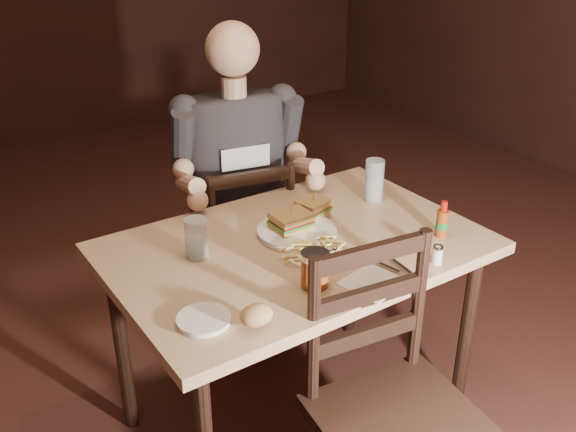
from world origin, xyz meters
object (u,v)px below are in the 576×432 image
chair_near (402,424)px  glass_left (196,238)px  diner (239,147)px  chair_far (239,249)px  side_plate (204,321)px  dinner_plate (297,233)px  glass_right (374,180)px  main_table (296,264)px  hot_sauce (443,219)px  syrup_dispenser (315,269)px

chair_near → glass_left: bearing=118.3°
diner → glass_left: bearing=-122.3°
chair_far → side_plate: 1.05m
diner → glass_left: diner is taller
chair_near → glass_left: (-0.28, 0.69, 0.36)m
dinner_plate → diner: bearing=84.4°
side_plate → glass_right: bearing=22.8°
glass_right → side_plate: size_ratio=1.11×
main_table → side_plate: bearing=-151.9°
chair_far → hot_sauce: bearing=122.5°
glass_right → hot_sauce: (0.01, -0.35, -0.02)m
chair_near → glass_left: 0.83m
glass_right → hot_sauce: 0.35m
hot_sauce → main_table: bearing=153.6°
chair_near → glass_left: size_ratio=7.16×
main_table → diner: diner is taller
hot_sauce → side_plate: 0.90m
main_table → dinner_plate: size_ratio=4.73×
glass_right → syrup_dispenser: 0.65m
main_table → dinner_plate: dinner_plate is taller
syrup_dispenser → side_plate: size_ratio=0.76×
diner → syrup_dispenser: bearing=-93.5°
glass_left → hot_sauce: size_ratio=1.03×
chair_near → chair_far: bearing=90.0°
diner → dinner_plate: 0.52m
chair_far → glass_right: size_ratio=5.40×
main_table → chair_far: bearing=81.1°
glass_left → chair_near: bearing=-67.6°
diner → side_plate: 0.96m
hot_sauce → dinner_plate: bearing=146.5°
glass_right → syrup_dispenser: (-0.53, -0.38, -0.03)m
glass_left → syrup_dispenser: 0.41m
diner → hot_sauce: 0.85m
chair_far → syrup_dispenser: size_ratio=7.86×
chair_far → chair_near: size_ratio=0.91×
diner → dinner_plate: (-0.05, -0.50, -0.15)m
chair_far → syrup_dispenser: (-0.19, -0.84, 0.39)m
chair_near → main_table: bearing=92.9°
side_plate → diner: bearing=55.7°
chair_near → syrup_dispenser: 0.50m
chair_far → diner: diner is taller
chair_near → dinner_plate: chair_near is taller
chair_far → glass_left: size_ratio=6.53×
chair_far → main_table: bearing=90.3°
hot_sauce → side_plate: size_ratio=0.90×
chair_far → hot_sauce: (0.35, -0.81, 0.40)m
glass_right → main_table: bearing=-163.2°
dinner_plate → hot_sauce: 0.49m
chair_far → glass_left: bearing=60.0°
glass_right → side_plate: 0.96m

